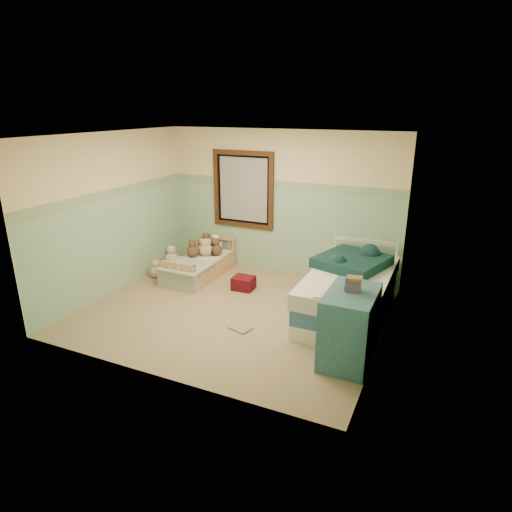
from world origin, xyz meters
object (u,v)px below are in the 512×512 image
at_px(dresser, 349,327).
at_px(floor_book, 241,328).
at_px(red_pillow, 244,283).
at_px(plush_floor_tan, 156,272).
at_px(toddler_bed_frame, 200,270).
at_px(plush_floor_cream, 172,259).
at_px(twin_bed_frame, 348,309).

bearing_deg(dresser, floor_book, 174.34).
distance_m(dresser, red_pillow, 2.50).
height_order(plush_floor_tan, dresser, dresser).
xyz_separation_m(dresser, red_pillow, (-2.05, 1.38, -0.33)).
height_order(plush_floor_tan, floor_book, plush_floor_tan).
height_order(toddler_bed_frame, floor_book, toddler_bed_frame).
relative_size(plush_floor_cream, dresser, 0.30).
height_order(plush_floor_tan, twin_bed_frame, twin_bed_frame).
distance_m(toddler_bed_frame, plush_floor_cream, 0.76).
distance_m(plush_floor_tan, twin_bed_frame, 3.40).
bearing_deg(plush_floor_cream, twin_bed_frame, -11.33).
xyz_separation_m(plush_floor_tan, floor_book, (2.18, -1.07, -0.10)).
distance_m(twin_bed_frame, red_pillow, 1.80).
height_order(plush_floor_cream, dresser, dresser).
distance_m(twin_bed_frame, floor_book, 1.57).
bearing_deg(toddler_bed_frame, plush_floor_tan, -146.84).
bearing_deg(dresser, red_pillow, 145.97).
relative_size(twin_bed_frame, dresser, 2.36).
xyz_separation_m(plush_floor_tan, dresser, (3.67, -1.22, 0.33)).
bearing_deg(toddler_bed_frame, dresser, -28.33).
xyz_separation_m(dresser, floor_book, (-1.49, 0.15, -0.42)).
height_order(dresser, red_pillow, dresser).
xyz_separation_m(red_pillow, floor_book, (0.56, -1.24, -0.09)).
bearing_deg(floor_book, plush_floor_cream, 158.54).
relative_size(dresser, floor_book, 3.13).
height_order(twin_bed_frame, floor_book, twin_bed_frame).
relative_size(plush_floor_tan, red_pillow, 0.64).
distance_m(red_pillow, floor_book, 1.36).
bearing_deg(toddler_bed_frame, twin_bed_frame, -10.37).
bearing_deg(twin_bed_frame, toddler_bed_frame, 169.63).
distance_m(dresser, floor_book, 1.55).
bearing_deg(plush_floor_tan, toddler_bed_frame, 33.16).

